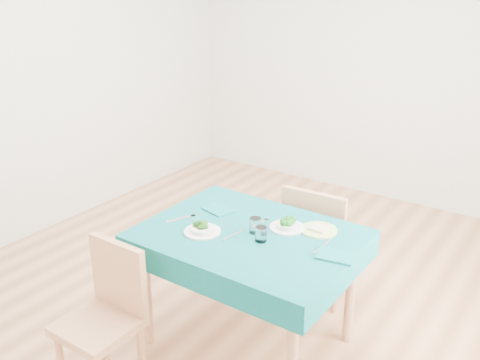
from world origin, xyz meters
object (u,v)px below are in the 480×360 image
Objects in this scene: chair_far at (324,222)px; side_plate at (319,230)px; table at (249,289)px; bowl_near at (202,227)px; bowl_far at (287,224)px; chair_near at (97,318)px.

side_plate is (0.20, -0.51, 0.21)m from chair_far.
table is 0.49m from bowl_near.
bowl_near is at bearing -139.21° from bowl_far.
bowl_near reaches higher than bowl_far.
table is 5.66× the size of bowl_near.
bowl_near is 1.03× the size of bowl_far.
chair_near is 4.41× the size of side_plate.
chair_near is at bearing -124.93° from side_plate.
side_plate is at bearing 38.30° from table.
side_plate is at bearing 55.19° from chair_near.
bowl_near reaches higher than table.
table is at bearing 34.06° from bowl_near.
chair_near is 0.75m from bowl_near.
table is 1.09× the size of chair_far.
bowl_near is at bearing -143.39° from side_plate.
bowl_far is (0.38, 0.33, -0.00)m from bowl_near.
chair_far is 0.58m from side_plate.
table is at bearing -141.70° from side_plate.
side_plate is (0.32, 0.25, 0.38)m from table.
side_plate is at bearing 25.27° from bowl_far.
side_plate is (0.17, 0.08, -0.03)m from bowl_far.
chair_far reaches higher than bowl_near.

